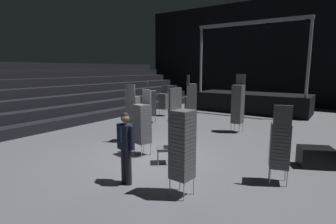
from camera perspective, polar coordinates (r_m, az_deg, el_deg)
ground_plane at (r=8.75m, az=-3.57°, el=-9.66°), size 22.00×30.00×0.10m
arena_end_wall at (r=22.14m, az=21.44°, el=11.84°), size 22.00×0.30×8.00m
bleacher_bank_left at (r=15.48m, az=-26.50°, el=3.85°), size 5.25×24.00×3.15m
stage_riser at (r=18.02m, az=17.66°, el=2.23°), size 6.94×2.66×5.56m
man_with_tie at (r=6.48m, az=-9.14°, el=-6.79°), size 0.57×0.30×1.77m
chair_stack_front_left at (r=8.56m, az=-5.55°, el=-2.34°), size 0.53×0.53×2.14m
chair_stack_front_right at (r=5.77m, az=3.04°, el=-6.78°), size 0.47×0.47×2.39m
chair_stack_mid_left at (r=13.73m, az=-3.56°, el=2.11°), size 0.62×0.62×2.14m
chair_stack_mid_right at (r=6.99m, az=22.99°, el=-6.45°), size 0.55×0.55×1.96m
chair_stack_mid_centre at (r=11.99m, az=14.84°, el=1.77°), size 0.46×0.46×2.56m
chair_stack_rear_left at (r=15.74m, az=-0.93°, el=2.44°), size 0.50×0.50×1.79m
chair_stack_rear_right at (r=10.18m, az=-7.59°, el=-0.26°), size 0.54×0.54×2.22m
chair_stack_rear_centre at (r=11.75m, az=4.83°, el=0.65°), size 0.62×0.62×2.05m
chair_stack_aisle_left at (r=14.00m, az=5.07°, el=2.92°), size 0.62×0.62×2.48m
equipment_road_case at (r=8.79m, az=29.22°, el=-8.47°), size 1.07×0.92×0.57m
loose_chair_near_man at (r=7.91m, az=-0.29°, el=-7.27°), size 0.62×0.62×0.95m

